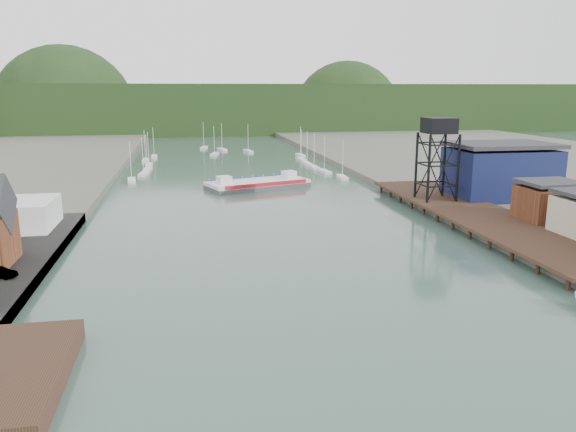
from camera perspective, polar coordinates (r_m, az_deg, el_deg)
name	(u,v)px	position (r m, az deg, el deg)	size (l,w,h in m)	color
ground	(347,358)	(52.36, 6.06, -14.11)	(600.00, 600.00, 0.00)	#324E44
west_stage	(1,378)	(52.42, -27.14, -14.42)	(10.00, 18.00, 1.80)	black
east_pier	(477,214)	(105.26, 18.62, 0.22)	(14.00, 70.00, 2.45)	black
lift_tower	(439,131)	(113.89, 15.07, 8.36)	(6.50, 6.50, 16.00)	black
blue_shed	(500,171)	(123.62, 20.76, 4.28)	(20.50, 14.50, 11.30)	#0D1639
marina_sailboats	(228,162)	(185.12, -6.10, 5.52)	(57.71, 92.65, 0.90)	silver
distant_hills	(200,111)	(346.41, -8.96, 10.48)	(500.00, 120.00, 80.00)	#193216
chain_ferry	(258,184)	(137.14, -3.10, 3.31)	(26.28, 17.25, 3.52)	#464648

